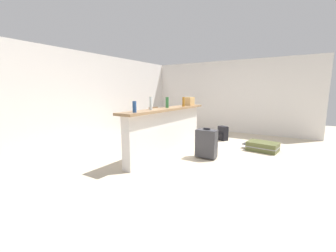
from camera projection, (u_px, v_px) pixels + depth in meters
ground_plane at (196, 153)px, 5.23m from camera, size 13.00×13.00×0.05m
wall_back at (107, 98)px, 6.62m from camera, size 6.60×0.10×2.50m
wall_right at (225, 97)px, 7.73m from camera, size 0.10×6.00×2.50m
partition_half_wall at (167, 132)px, 5.00m from camera, size 2.80×0.20×1.02m
bar_countertop at (167, 109)px, 4.91m from camera, size 2.96×0.40×0.05m
bottle_blue at (134, 107)px, 3.84m from camera, size 0.07×0.07×0.20m
bottle_clear at (151, 103)px, 4.37m from camera, size 0.06×0.06×0.27m
bottle_green at (167, 102)px, 4.92m from camera, size 0.07×0.07×0.24m
bottle_amber at (183, 102)px, 5.33m from camera, size 0.06×0.06×0.23m
bottle_white at (190, 101)px, 5.98m from camera, size 0.07×0.07×0.23m
grocery_bag at (189, 101)px, 5.72m from camera, size 0.26×0.18×0.22m
dining_table at (163, 117)px, 6.86m from camera, size 1.10×0.80×0.74m
dining_chair_near_partition at (175, 122)px, 6.58m from camera, size 0.47×0.47×0.93m
dining_chair_far_side at (151, 119)px, 7.20m from camera, size 0.45×0.45×0.93m
suitcase_flat_olive at (263, 146)px, 5.27m from camera, size 0.58×0.86×0.22m
suitcase_upright_charcoal at (206, 143)px, 4.66m from camera, size 0.25×0.45×0.67m
backpack_black at (223, 134)px, 6.39m from camera, size 0.33×0.33×0.42m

